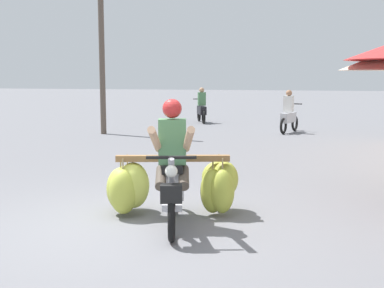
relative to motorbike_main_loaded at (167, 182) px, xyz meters
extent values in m
plane|color=slate|center=(-0.30, -0.64, -0.47)|extent=(120.00, 120.00, 0.00)
torus|color=black|center=(0.34, -0.96, -0.19)|extent=(0.22, 0.56, 0.56)
torus|color=black|center=(0.02, 0.20, -0.19)|extent=(0.22, 0.56, 0.56)
cube|color=silver|center=(0.21, -0.48, -0.15)|extent=(0.38, 0.60, 0.08)
cube|color=silver|center=(0.10, -0.09, 0.03)|extent=(0.44, 0.69, 0.36)
cube|color=black|center=(0.12, -0.17, 0.25)|extent=(0.41, 0.65, 0.10)
cylinder|color=gray|center=(0.32, -0.90, 0.15)|extent=(0.14, 0.29, 0.69)
cylinder|color=black|center=(0.34, -0.94, 0.49)|extent=(0.55, 0.19, 0.04)
sphere|color=silver|center=(0.36, -1.02, 0.35)|extent=(0.14, 0.14, 0.14)
cube|color=black|center=(0.37, -1.06, 0.11)|extent=(0.27, 0.22, 0.20)
cube|color=silver|center=(0.34, -0.96, 0.11)|extent=(0.17, 0.30, 0.04)
cube|color=olive|center=(0.06, 0.05, 0.31)|extent=(1.47, 0.49, 0.08)
cube|color=olive|center=(0.02, 0.23, 0.28)|extent=(1.32, 0.43, 0.06)
ellipsoid|color=#B4BE44|center=(-0.54, -0.20, -0.11)|extent=(0.49, 0.48, 0.60)
cylinder|color=#998459|center=(-0.54, -0.20, 0.24)|extent=(0.02, 0.02, 0.16)
ellipsoid|color=#B3BD42|center=(0.71, 0.33, 0.01)|extent=(0.38, 0.35, 0.48)
cylinder|color=#998459|center=(0.71, 0.33, 0.27)|extent=(0.02, 0.02, 0.10)
ellipsoid|color=#B1BB41|center=(0.57, 0.21, -0.14)|extent=(0.39, 0.37, 0.60)
cylinder|color=#998459|center=(0.57, 0.21, 0.22)|extent=(0.02, 0.02, 0.19)
ellipsoid|color=#BAC44A|center=(-0.64, -0.04, -0.12)|extent=(0.47, 0.44, 0.59)
cylinder|color=#998459|center=(-0.64, -0.04, 0.23)|extent=(0.02, 0.02, 0.18)
ellipsoid|color=#B2BC41|center=(-0.62, 0.16, -0.10)|extent=(0.60, 0.58, 0.53)
cylinder|color=#998459|center=(-0.62, 0.16, 0.23)|extent=(0.02, 0.02, 0.18)
ellipsoid|color=#C0CA50|center=(-0.45, -0.07, -0.06)|extent=(0.54, 0.52, 0.62)
cylinder|color=#998459|center=(-0.45, -0.07, 0.27)|extent=(0.02, 0.02, 0.10)
ellipsoid|color=#B0BB40|center=(0.60, 0.49, 0.00)|extent=(0.54, 0.50, 0.45)
cylinder|color=#998459|center=(0.60, 0.49, 0.25)|extent=(0.02, 0.02, 0.13)
ellipsoid|color=#B0BA40|center=(0.71, 0.15, -0.12)|extent=(0.40, 0.38, 0.59)
cylinder|color=#998459|center=(0.71, 0.15, 0.23)|extent=(0.02, 0.02, 0.17)
cube|color=#4C7F51|center=(0.16, -0.28, 0.58)|extent=(0.39, 0.30, 0.56)
sphere|color=#B22626|center=(0.16, -0.30, 0.99)|extent=(0.24, 0.24, 0.24)
cylinder|color=tan|center=(0.43, -0.56, 0.64)|extent=(0.32, 0.71, 0.39)
cylinder|color=tan|center=(0.06, -0.66, 0.64)|extent=(0.23, 0.72, 0.39)
cylinder|color=#4C4238|center=(0.32, -0.36, 0.15)|extent=(0.24, 0.46, 0.27)
cylinder|color=#4C4238|center=(0.05, -0.44, 0.15)|extent=(0.24, 0.46, 0.27)
torus|color=black|center=(1.15, 11.14, -0.21)|extent=(0.22, 0.52, 0.52)
torus|color=black|center=(0.84, 10.09, -0.21)|extent=(0.22, 0.52, 0.52)
cube|color=silver|center=(0.97, 10.52, 0.03)|extent=(0.48, 0.93, 0.32)
cylinder|color=black|center=(1.14, 11.10, 0.45)|extent=(0.49, 0.17, 0.04)
cube|color=silver|center=(0.96, 10.50, 0.48)|extent=(0.34, 0.28, 0.52)
sphere|color=#9E7051|center=(0.97, 10.52, 0.83)|extent=(0.20, 0.20, 0.20)
torus|color=black|center=(-2.83, 13.84, -0.21)|extent=(0.27, 0.51, 0.52)
torus|color=black|center=(-2.40, 12.82, -0.21)|extent=(0.27, 0.51, 0.52)
cube|color=black|center=(-2.58, 13.24, 0.03)|extent=(0.57, 0.92, 0.32)
cylinder|color=black|center=(-2.81, 13.79, 0.45)|extent=(0.48, 0.23, 0.04)
cube|color=#4C7F51|center=(-2.57, 13.22, 0.48)|extent=(0.35, 0.30, 0.52)
sphere|color=tan|center=(-2.58, 13.24, 0.83)|extent=(0.20, 0.20, 0.20)
cylinder|color=brown|center=(-4.78, 8.73, 2.51)|extent=(0.18, 0.18, 5.96)
camera|label=1|loc=(1.90, -6.25, 1.39)|focal=47.20mm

